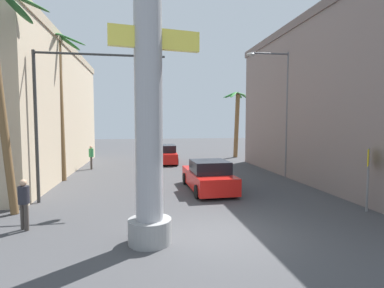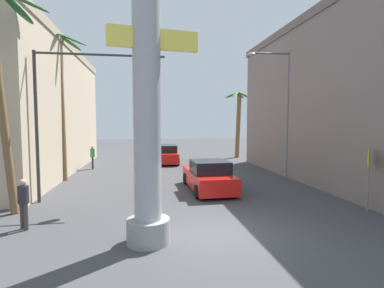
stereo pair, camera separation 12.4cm
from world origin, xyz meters
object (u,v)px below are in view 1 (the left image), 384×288
object	(u,v)px
crossing_sign	(368,170)
pedestrian_curb_left	(24,201)
traffic_light_mast	(75,97)
pedestrian_far_left	(91,155)
neon_sign_pole	(148,68)
street_lamp	(281,102)
palm_tree_mid_left	(59,90)
palm_tree_far_right	(237,118)
car_lead	(208,177)
palm_tree_near_left	(0,70)
car_far	(165,154)

from	to	relation	value
crossing_sign	pedestrian_curb_left	xyz separation A→B (m)	(-12.37, 0.01, -0.66)
traffic_light_mast	pedestrian_far_left	xyz separation A→B (m)	(-0.93, 9.30, -3.54)
crossing_sign	neon_sign_pole	bearing A→B (deg)	-168.66
street_lamp	palm_tree_mid_left	xyz separation A→B (m)	(-13.38, 1.17, 0.67)
neon_sign_pole	palm_tree_far_right	bearing A→B (deg)	65.76
car_lead	palm_tree_far_right	size ratio (longest dim) A/B	0.72
traffic_light_mast	car_lead	size ratio (longest dim) A/B	1.39
car_lead	palm_tree_mid_left	world-z (taller)	palm_tree_mid_left
street_lamp	palm_tree_near_left	size ratio (longest dim) A/B	0.96
street_lamp	pedestrian_far_left	xyz separation A→B (m)	(-12.33, 5.35, -3.69)
street_lamp	pedestrian_curb_left	xyz separation A→B (m)	(-12.35, -7.43, -3.75)
palm_tree_near_left	pedestrian_far_left	world-z (taller)	palm_tree_near_left
car_lead	street_lamp	bearing A→B (deg)	28.36
crossing_sign	car_far	xyz separation A→B (m)	(-6.68, 15.35, -0.89)
crossing_sign	palm_tree_mid_left	distance (m)	16.36
neon_sign_pole	car_lead	xyz separation A→B (m)	(3.12, 6.28, -4.27)
traffic_light_mast	palm_tree_far_right	distance (m)	19.24
palm_tree_mid_left	pedestrian_far_left	world-z (taller)	palm_tree_mid_left
street_lamp	crossing_sign	world-z (taller)	street_lamp
palm_tree_near_left	palm_tree_far_right	size ratio (longest dim) A/B	1.24
traffic_light_mast	car_far	size ratio (longest dim) A/B	1.36
neon_sign_pole	traffic_light_mast	xyz separation A→B (m)	(-3.01, 5.17, -0.40)
neon_sign_pole	palm_tree_near_left	xyz separation A→B (m)	(-5.16, 3.33, 0.38)
neon_sign_pole	car_far	size ratio (longest dim) A/B	2.31
car_far	pedestrian_far_left	distance (m)	6.23
car_lead	palm_tree_far_right	xyz separation A→B (m)	(5.95, 13.86, 3.26)
neon_sign_pole	car_far	bearing A→B (deg)	84.21
neon_sign_pole	car_lead	distance (m)	8.20
palm_tree_far_right	pedestrian_curb_left	distance (m)	22.77
street_lamp	palm_tree_far_right	distance (m)	11.06
crossing_sign	palm_tree_near_left	world-z (taller)	palm_tree_near_left
palm_tree_far_right	palm_tree_mid_left	distance (m)	17.21
pedestrian_far_left	pedestrian_curb_left	size ratio (longest dim) A/B	1.06
neon_sign_pole	pedestrian_curb_left	distance (m)	5.88
pedestrian_curb_left	palm_tree_mid_left	bearing A→B (deg)	96.82
crossing_sign	pedestrian_far_left	world-z (taller)	crossing_sign
palm_tree_mid_left	pedestrian_far_left	bearing A→B (deg)	75.96
pedestrian_curb_left	traffic_light_mast	bearing A→B (deg)	74.76
pedestrian_far_left	pedestrian_curb_left	xyz separation A→B (m)	(-0.02, -12.77, -0.06)
car_lead	palm_tree_far_right	bearing A→B (deg)	66.78
palm_tree_far_right	palm_tree_mid_left	size ratio (longest dim) A/B	0.75
car_lead	pedestrian_far_left	world-z (taller)	pedestrian_far_left
palm_tree_near_left	palm_tree_mid_left	xyz separation A→B (m)	(0.18, 6.96, 0.04)
neon_sign_pole	car_far	world-z (taller)	neon_sign_pole
car_far	palm_tree_far_right	xyz separation A→B (m)	(7.34, 3.10, 3.22)
palm_tree_near_left	palm_tree_mid_left	distance (m)	6.96
crossing_sign	palm_tree_far_right	world-z (taller)	palm_tree_far_right
neon_sign_pole	crossing_sign	world-z (taller)	neon_sign_pole
traffic_light_mast	neon_sign_pole	bearing A→B (deg)	-59.77
street_lamp	traffic_light_mast	size ratio (longest dim) A/B	1.20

